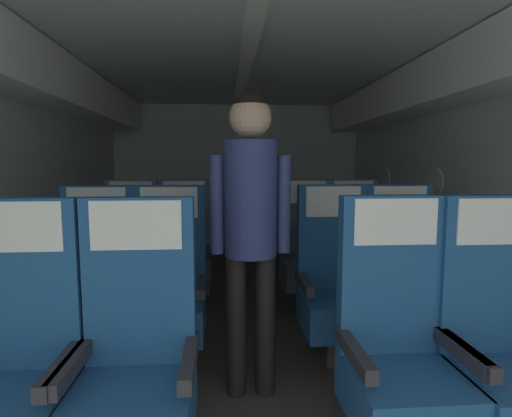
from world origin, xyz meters
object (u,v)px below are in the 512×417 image
Objects in this scene: seat_a_left_window at (12,374)px; seat_b_left_aisle at (169,291)px; seat_b_right_window at (335,288)px; seat_c_left_aisle at (184,256)px; seat_a_left_aisle at (136,368)px; seat_a_right_window at (399,356)px; seat_c_right_window at (307,255)px; seat_c_left_window at (131,258)px; flight_attendant at (251,210)px; seat_b_right_aisle at (402,286)px; seat_c_right_aisle at (355,254)px; seat_a_right_aisle at (503,355)px; seat_b_left_window at (96,292)px.

seat_a_left_window and seat_b_left_aisle have the same top height.
seat_b_right_window and seat_c_left_aisle have the same top height.
seat_a_left_aisle is 1.08m from seat_a_right_window.
seat_a_left_aisle and seat_c_right_window have the same top height.
flight_attendant is at bearing -54.58° from seat_c_left_window.
seat_a_right_window is 1.00× the size of seat_c_left_aisle.
seat_a_left_window is 1.00× the size of seat_b_right_aisle.
seat_b_left_aisle is 1.00× the size of seat_c_right_window.
seat_c_right_aisle is at bearing 90.21° from seat_b_right_aisle.
seat_a_left_window is at bearing -103.28° from seat_c_left_aisle.
seat_b_left_aisle is at bearing 64.63° from seat_a_left_window.
seat_a_left_aisle is 2.21m from seat_c_right_window.
seat_b_right_window is at bearing -32.45° from seat_c_left_window.
seat_a_right_aisle and seat_c_right_aisle have the same top height.
seat_a_right_window and seat_c_left_aisle have the same top height.
seat_b_left_window is 1.00× the size of seat_b_right_aisle.
seat_c_left_window is (-1.53, 0.98, 0.00)m from seat_b_right_window.
seat_b_left_window is at bearing 178.83° from seat_b_left_aisle.
seat_b_left_window is 1.00× the size of seat_c_right_window.
seat_b_right_window is (1.07, 0.96, 0.00)m from seat_a_left_aisle.
seat_c_right_aisle is (-0.00, 0.97, 0.00)m from seat_b_right_aisle.
seat_a_left_aisle is 1.52m from seat_a_right_aisle.
flight_attendant is (0.96, -1.35, 0.56)m from seat_c_left_window.
seat_c_left_aisle is at bearing 119.48° from seat_a_right_window.
seat_b_right_window is (-0.01, 0.94, 0.00)m from seat_a_right_window.
seat_a_left_window and seat_a_left_aisle have the same top height.
seat_b_left_aisle is (0.46, 0.98, 0.00)m from seat_a_left_window.
seat_a_left_aisle and seat_a_right_window have the same top height.
seat_c_left_aisle is at bearing 137.49° from seat_b_right_window.
seat_c_left_window and seat_c_right_window have the same top height.
seat_a_right_window is 2.46m from seat_c_left_window.
seat_a_left_aisle is 1.00× the size of seat_a_right_aisle.
seat_c_right_aisle is at bearing -0.05° from seat_c_left_window.
seat_a_right_aisle is at bearing -32.61° from seat_b_left_aisle.
seat_c_left_aisle is at bearing 90.13° from seat_a_left_aisle.
seat_c_right_window is at bearing 51.35° from seat_a_left_window.
flight_attendant is (-0.59, -1.34, 0.56)m from seat_c_right_window.
seat_a_right_window and seat_c_right_aisle have the same top height.
seat_a_right_aisle is at bearing -31.05° from flight_attendant.
seat_c_left_aisle is (0.46, 1.95, 0.00)m from seat_a_left_window.
seat_c_right_window is at bearing 60.67° from seat_a_left_aisle.
seat_a_right_aisle and seat_b_left_aisle have the same top height.
seat_b_left_aisle is 1.00× the size of seat_c_left_aisle.
seat_a_right_aisle is 1.00× the size of seat_b_left_window.
seat_b_left_aisle is (-1.09, 0.95, 0.00)m from seat_a_right_window.
seat_a_left_aisle is 1.00× the size of seat_c_left_window.
flight_attendant is (-0.58, -0.37, 0.56)m from seat_b_right_window.
seat_a_left_aisle is 0.69× the size of flight_attendant.
seat_a_right_aisle and seat_b_right_window have the same top height.
seat_b_right_aisle is at bearing -0.37° from seat_b_left_window.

